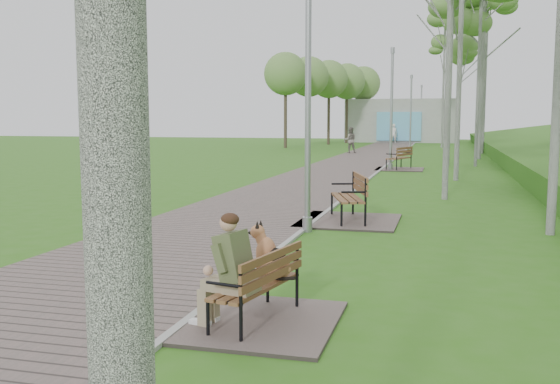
{
  "coord_description": "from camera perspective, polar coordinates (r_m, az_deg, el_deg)",
  "views": [
    {
      "loc": [
        2.58,
        -9.48,
        2.15
      ],
      "look_at": [
        0.04,
        0.15,
        0.98
      ],
      "focal_mm": 40.0,
      "sensor_mm": 36.0,
      "label": 1
    }
  ],
  "objects": [
    {
      "name": "building_north",
      "position": [
        60.6,
        10.99,
        6.41
      ],
      "size": [
        10.0,
        5.2,
        4.0
      ],
      "color": "#9E9E99",
      "rests_on": "ground"
    },
    {
      "name": "bench_third",
      "position": [
        27.13,
        10.82,
        2.5
      ],
      "size": [
        1.98,
        2.2,
        1.21
      ],
      "color": "#61554E",
      "rests_on": "ground"
    },
    {
      "name": "lamp_post_far",
      "position": [
        60.74,
        12.77,
        6.84
      ],
      "size": [
        0.21,
        0.21,
        5.35
      ],
      "color": "gray",
      "rests_on": "ground"
    },
    {
      "name": "ground",
      "position": [
        10.06,
        -0.44,
        -5.65
      ],
      "size": [
        120.0,
        120.0,
        0.0
      ],
      "primitive_type": "plane",
      "color": "#316C16",
      "rests_on": "ground"
    },
    {
      "name": "pedestrian_near",
      "position": [
        57.44,
        10.34,
        5.29
      ],
      "size": [
        0.65,
        0.43,
        1.74
      ],
      "primitive_type": "imported",
      "rotation": [
        0.0,
        0.0,
        3.12
      ],
      "color": "white",
      "rests_on": "ground"
    },
    {
      "name": "birch_far_b",
      "position": [
        38.66,
        16.16,
        11.9
      ],
      "size": [
        2.43,
        2.43,
        7.44
      ],
      "color": "silver",
      "rests_on": "ground"
    },
    {
      "name": "lamp_post_second",
      "position": [
        26.64,
        10.15,
        7.07
      ],
      "size": [
        0.2,
        0.2,
        5.1
      ],
      "color": "gray",
      "rests_on": "ground"
    },
    {
      "name": "bench_second",
      "position": [
        13.18,
        6.21,
        -1.71
      ],
      "size": [
        2.03,
        2.25,
        1.24
      ],
      "color": "#61554E",
      "rests_on": "ground"
    },
    {
      "name": "lamp_post_third",
      "position": [
        45.22,
        11.86,
        6.92
      ],
      "size": [
        0.2,
        0.2,
        5.25
      ],
      "color": "gray",
      "rests_on": "ground"
    },
    {
      "name": "bench_main",
      "position": [
        6.6,
        -2.74,
        -8.78
      ],
      "size": [
        1.61,
        1.78,
        1.4
      ],
      "color": "#61554E",
      "rests_on": "ground"
    },
    {
      "name": "birch_distant_a",
      "position": [
        49.24,
        14.83,
        12.94
      ],
      "size": [
        2.72,
        2.72,
        9.81
      ],
      "color": "silver",
      "rests_on": "ground"
    },
    {
      "name": "pedestrian_far",
      "position": [
        39.68,
        6.42,
        4.73
      ],
      "size": [
        0.96,
        0.85,
        1.66
      ],
      "primitive_type": "imported",
      "rotation": [
        0.0,
        0.0,
        3.46
      ],
      "color": "slate",
      "rests_on": "ground"
    },
    {
      "name": "birch_far_a",
      "position": [
        36.0,
        18.19,
        15.88
      ],
      "size": [
        2.89,
        2.89,
        10.33
      ],
      "color": "silver",
      "rests_on": "ground"
    },
    {
      "name": "kerb",
      "position": [
        31.16,
        10.01,
        2.67
      ],
      "size": [
        0.1,
        67.0,
        0.05
      ],
      "primitive_type": "cube",
      "color": "#999993",
      "rests_on": "ground"
    },
    {
      "name": "walkway",
      "position": [
        31.36,
        6.82,
        2.74
      ],
      "size": [
        3.5,
        67.0,
        0.04
      ],
      "primitive_type": "cube",
      "color": "#61554E",
      "rests_on": "ground"
    },
    {
      "name": "lamp_post_near",
      "position": [
        11.79,
        2.57,
        7.46
      ],
      "size": [
        0.19,
        0.19,
        4.94
      ],
      "color": "gray",
      "rests_on": "ground"
    },
    {
      "name": "birch_far_c",
      "position": [
        41.47,
        18.4,
        14.61
      ],
      "size": [
        2.76,
        2.76,
        10.34
      ],
      "color": "silver",
      "rests_on": "ground"
    }
  ]
}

